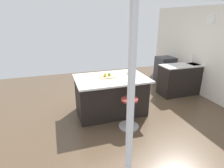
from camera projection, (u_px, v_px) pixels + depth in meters
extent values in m
plane|color=brown|center=(117.00, 108.00, 4.95)|extent=(7.29, 7.29, 0.00)
cube|color=silver|center=(130.00, 130.00, 1.79)|extent=(0.05, 0.06, 2.40)
cube|color=silver|center=(210.00, 54.00, 5.31)|extent=(0.12, 5.54, 2.60)
cylinder|color=white|center=(211.00, 19.00, 5.06)|extent=(0.03, 0.28, 0.28)
cube|color=black|center=(187.00, 79.00, 5.81)|extent=(1.80, 0.60, 0.90)
cube|color=silver|center=(189.00, 65.00, 5.65)|extent=(1.80, 0.60, 0.03)
cube|color=#38383D|center=(195.00, 66.00, 5.73)|extent=(0.44, 0.36, 0.12)
cylinder|color=#B7B7BC|center=(193.00, 58.00, 5.79)|extent=(0.02, 0.02, 0.28)
cube|color=#38383D|center=(165.00, 69.00, 6.93)|extent=(0.60, 0.60, 0.90)
cube|color=black|center=(170.00, 72.00, 6.67)|extent=(0.44, 0.01, 0.32)
cube|color=black|center=(111.00, 96.00, 4.58)|extent=(1.64, 0.94, 0.90)
cube|color=silver|center=(111.00, 78.00, 4.37)|extent=(1.70, 1.14, 0.04)
cylinder|color=#B7B7BC|center=(129.00, 126.00, 4.11)|extent=(0.44, 0.44, 0.03)
cylinder|color=#B7B7BC|center=(129.00, 113.00, 4.00)|extent=(0.05, 0.05, 0.62)
cylinder|color=maroon|center=(130.00, 100.00, 3.89)|extent=(0.36, 0.36, 0.04)
cube|color=tan|center=(108.00, 77.00, 4.39)|extent=(0.36, 0.24, 0.02)
sphere|color=#609E2D|center=(109.00, 74.00, 4.43)|extent=(0.08, 0.08, 0.08)
sphere|color=gold|center=(105.00, 75.00, 4.39)|extent=(0.08, 0.08, 0.08)
cylinder|color=silver|center=(131.00, 72.00, 4.67)|extent=(0.21, 0.21, 0.07)
cylinder|color=slate|center=(131.00, 72.00, 4.66)|extent=(0.17, 0.17, 0.04)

